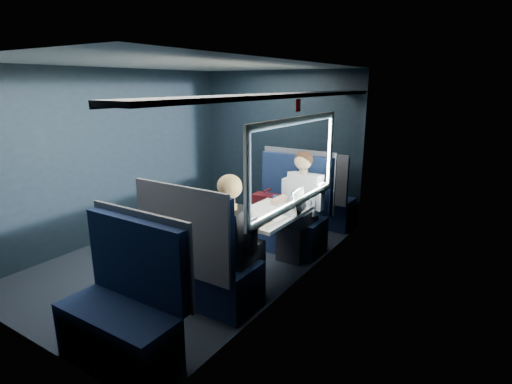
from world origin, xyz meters
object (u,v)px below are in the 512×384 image
Objects in this scene: table at (266,219)px; laptop at (294,206)px; woman at (233,235)px; cup at (309,203)px; bottle_small at (292,202)px; seat_bay_near at (287,215)px; seat_row_front at (317,200)px; seat_row_back at (125,311)px; man at (300,200)px; seat_bay_far at (202,266)px.

laptop reaches higher than table.
table is 0.33m from laptop.
woman reaches higher than cup.
seat_bay_near is at bearing 121.56° from bottle_small.
seat_row_back is (0.00, -3.59, 0.00)m from seat_row_front.
table is 4.85× the size of bottle_small.
cup is at bearing 55.93° from table.
man is at bearing 104.93° from bottle_small.
seat_bay_far is 1.62m from man.
seat_row_back is 1.16m from woman.
seat_bay_far is 1.19m from laptop.
seat_bay_near is 6.11× the size of bottle_small.
seat_bay_near and seat_bay_far have the same top height.
bottle_small is 0.23m from cup.
woman is 14.12× the size of cup.
man is at bearing 84.28° from seat_row_back.
seat_row_front is at bearing 102.83° from man.
man is at bearing 131.64° from cup.
seat_bay_near reaches higher than table.
seat_bay_near is 3.15× the size of laptop.
table is at bearing 84.20° from seat_row_back.
seat_row_front is at bearing 95.70° from woman.
laptop is 1.94× the size of bottle_small.
woman is at bearing -101.33° from cup.
man is at bearing 109.11° from laptop.
woman is at bearing 33.82° from seat_bay_far.
cup is at bearing -40.85° from seat_bay_near.
bottle_small reaches higher than cup.
man is (0.25, 2.50, 0.31)m from seat_row_back.
man is 3.30× the size of laptop.
seat_row_front reaches higher than table.
woman reaches higher than seat_bay_near.
seat_bay_far is 1.09× the size of seat_row_back.
woman is 0.96m from bottle_small.
laptop reaches higher than bottle_small.
seat_row_front is at bearing 95.80° from table.
seat_row_back reaches higher than cup.
seat_row_back reaches higher than bottle_small.
seat_bay_near is 0.93m from seat_row_front.
cup is (0.48, 1.31, 0.37)m from seat_bay_far.
man is at bearing 90.00° from woman.
woman is at bearing -90.00° from man.
man reaches higher than bottle_small.
seat_bay_near is 0.43m from man.
seat_row_back is at bearing -102.11° from cup.
seat_bay_far is 0.95× the size of woman.
woman is at bearing -97.41° from bottle_small.
woman is 0.89m from laptop.
table is 0.76× the size of woman.
seat_row_front is 1.66m from bottle_small.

